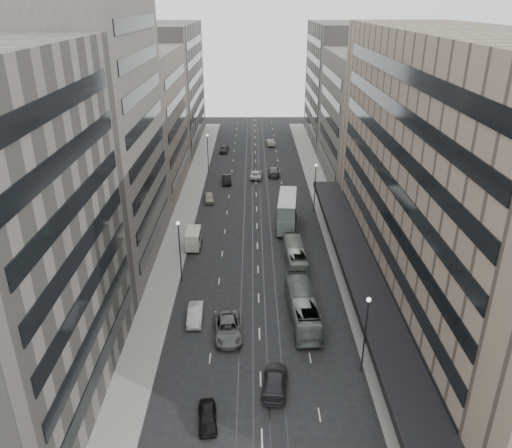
{
  "coord_description": "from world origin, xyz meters",
  "views": [
    {
      "loc": [
        -0.72,
        -42.89,
        32.58
      ],
      "look_at": [
        -0.26,
        15.74,
        6.28
      ],
      "focal_mm": 35.0,
      "sensor_mm": 36.0,
      "label": 1
    }
  ],
  "objects_px": {
    "bus_far": "(295,255)",
    "panel_van": "(193,238)",
    "bus_near": "(302,306)",
    "sedan_1": "(195,314)",
    "sedan_2": "(228,328)",
    "sedan_0": "(207,417)",
    "double_decker": "(287,211)"
  },
  "relations": [
    {
      "from": "bus_far",
      "to": "panel_van",
      "type": "height_order",
      "value": "bus_far"
    },
    {
      "from": "bus_near",
      "to": "bus_far",
      "type": "xyz_separation_m",
      "value": [
        0.21,
        12.8,
        -0.24
      ]
    },
    {
      "from": "sedan_1",
      "to": "sedan_2",
      "type": "bearing_deg",
      "value": -38.06
    },
    {
      "from": "panel_van",
      "to": "sedan_0",
      "type": "xyz_separation_m",
      "value": [
        4.65,
        -32.78,
        -0.84
      ]
    },
    {
      "from": "bus_near",
      "to": "sedan_1",
      "type": "xyz_separation_m",
      "value": [
        -11.9,
        -0.18,
        -0.86
      ]
    },
    {
      "from": "double_decker",
      "to": "sedan_0",
      "type": "height_order",
      "value": "double_decker"
    },
    {
      "from": "sedan_0",
      "to": "sedan_2",
      "type": "relative_size",
      "value": 0.64
    },
    {
      "from": "bus_far",
      "to": "panel_van",
      "type": "xyz_separation_m",
      "value": [
        -14.2,
        4.89,
        0.12
      ]
    },
    {
      "from": "bus_far",
      "to": "bus_near",
      "type": "bearing_deg",
      "value": 87.07
    },
    {
      "from": "panel_van",
      "to": "sedan_1",
      "type": "bearing_deg",
      "value": -83.75
    },
    {
      "from": "bus_far",
      "to": "sedan_0",
      "type": "distance_m",
      "value": 29.49
    },
    {
      "from": "bus_near",
      "to": "sedan_1",
      "type": "height_order",
      "value": "bus_near"
    },
    {
      "from": "bus_near",
      "to": "double_decker",
      "type": "xyz_separation_m",
      "value": [
        -0.12,
        24.79,
        1.15
      ]
    },
    {
      "from": "sedan_1",
      "to": "panel_van",
      "type": "bearing_deg",
      "value": 95.26
    },
    {
      "from": "double_decker",
      "to": "sedan_0",
      "type": "distance_m",
      "value": 40.99
    },
    {
      "from": "panel_van",
      "to": "sedan_2",
      "type": "relative_size",
      "value": 0.71
    },
    {
      "from": "sedan_0",
      "to": "bus_far",
      "type": "bearing_deg",
      "value": 64.71
    },
    {
      "from": "double_decker",
      "to": "sedan_1",
      "type": "height_order",
      "value": "double_decker"
    },
    {
      "from": "bus_near",
      "to": "panel_van",
      "type": "height_order",
      "value": "bus_near"
    },
    {
      "from": "panel_van",
      "to": "sedan_2",
      "type": "height_order",
      "value": "panel_van"
    },
    {
      "from": "bus_far",
      "to": "double_decker",
      "type": "relative_size",
      "value": 1.03
    },
    {
      "from": "sedan_1",
      "to": "double_decker",
      "type": "bearing_deg",
      "value": 63.34
    },
    {
      "from": "sedan_2",
      "to": "panel_van",
      "type": "bearing_deg",
      "value": 99.98
    },
    {
      "from": "sedan_0",
      "to": "bus_near",
      "type": "bearing_deg",
      "value": 51.85
    },
    {
      "from": "bus_near",
      "to": "bus_far",
      "type": "distance_m",
      "value": 12.8
    },
    {
      "from": "double_decker",
      "to": "sedan_1",
      "type": "relative_size",
      "value": 2.08
    },
    {
      "from": "bus_far",
      "to": "sedan_2",
      "type": "bearing_deg",
      "value": 60.02
    },
    {
      "from": "panel_van",
      "to": "sedan_0",
      "type": "distance_m",
      "value": 33.12
    },
    {
      "from": "bus_far",
      "to": "sedan_2",
      "type": "relative_size",
      "value": 1.62
    },
    {
      "from": "bus_near",
      "to": "double_decker",
      "type": "bearing_deg",
      "value": -92.37
    },
    {
      "from": "panel_van",
      "to": "sedan_2",
      "type": "distance_m",
      "value": 21.47
    },
    {
      "from": "bus_near",
      "to": "panel_van",
      "type": "bearing_deg",
      "value": -54.31
    }
  ]
}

